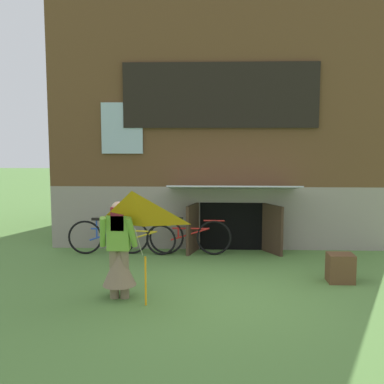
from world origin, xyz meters
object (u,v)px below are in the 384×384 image
Objects in this scene: bicycle_yellow at (141,238)px; bicycle_blue at (108,237)px; person at (119,258)px; kite at (132,225)px; bicycle_red at (190,237)px; wooden_crate at (340,268)px.

bicycle_blue reaches higher than bicycle_yellow.
person is 2.76m from bicycle_yellow.
kite reaches higher than bicycle_red.
person is at bearing -77.75° from bicycle_blue.
bicycle_red reaches higher than bicycle_blue.
person reaches higher than wooden_crate.
bicycle_red is 1.05m from bicycle_yellow.
bicycle_yellow is at bearing 96.75° from kite.
wooden_crate is at bearing 25.06° from kite.
bicycle_blue reaches higher than wooden_crate.
bicycle_red is 3.22m from wooden_crate.
bicycle_red is at bearing 10.58° from bicycle_yellow.
bicycle_yellow is 4.13m from wooden_crate.
bicycle_yellow is (-0.08, 2.75, -0.29)m from person.
person reaches higher than bicycle_blue.
person is at bearing -107.65° from bicycle_red.
bicycle_blue is (-1.74, -0.03, -0.01)m from bicycle_red.
kite is 3.53m from bicycle_red.
bicycle_yellow is (-0.40, 3.35, -0.93)m from kite.
bicycle_red is at bearing 145.96° from wooden_crate.
kite reaches higher than person.
wooden_crate is at bearing -15.58° from bicycle_yellow.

